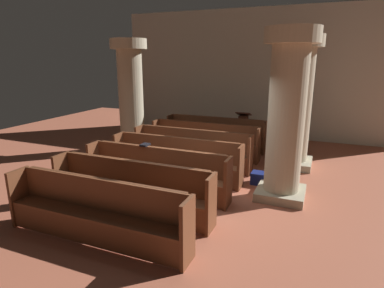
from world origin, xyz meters
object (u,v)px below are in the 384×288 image
(lectern, at_px, (243,130))
(pillar_aisle_side, at_px, (297,101))
(pew_row_1, at_px, (205,139))
(pew_row_4, at_px, (156,171))
(pew_row_2, at_px, (192,147))
(pillar_far_side, at_px, (131,93))
(pew_row_3, at_px, (176,158))
(pillar_aisle_rear, at_px, (286,114))
(pew_row_6, at_px, (96,210))
(pew_row_5, at_px, (130,187))
(hymn_book, at_px, (145,145))
(kneeler_box_navy, at_px, (260,178))
(pew_row_0, at_px, (215,132))

(lectern, bearing_deg, pillar_aisle_side, -45.19)
(pew_row_1, bearing_deg, pew_row_4, -90.00)
(pew_row_2, bearing_deg, pew_row_4, -90.00)
(pew_row_4, height_order, pillar_far_side, pillar_far_side)
(pew_row_1, xyz_separation_m, pillar_far_side, (-2.42, -0.06, 1.24))
(pew_row_3, height_order, pillar_aisle_rear, pillar_aisle_rear)
(pew_row_6, bearing_deg, pew_row_5, 90.00)
(pew_row_4, bearing_deg, pew_row_2, 90.00)
(pew_row_5, xyz_separation_m, pillar_far_side, (-2.42, 3.86, 1.24))
(pew_row_1, xyz_separation_m, pillar_aisle_rear, (2.47, -2.11, 1.24))
(pew_row_4, height_order, pew_row_5, same)
(hymn_book, xyz_separation_m, kneeler_box_navy, (2.29, 1.21, -0.86))
(pew_row_3, xyz_separation_m, pew_row_4, (0.00, -0.98, 0.00))
(pew_row_2, relative_size, pillar_aisle_side, 0.95)
(hymn_book, bearing_deg, pew_row_1, 82.63)
(pew_row_3, bearing_deg, pillar_far_side, 141.91)
(pillar_aisle_side, bearing_deg, pillar_aisle_rear, -90.00)
(pew_row_2, bearing_deg, pew_row_3, -90.00)
(pew_row_5, height_order, lectern, lectern)
(pillar_far_side, bearing_deg, pillar_aisle_rear, -22.67)
(pillar_aisle_side, height_order, kneeler_box_navy, pillar_aisle_side)
(lectern, height_order, hymn_book, lectern)
(pew_row_4, bearing_deg, hymn_book, 153.18)
(pew_row_2, distance_m, pew_row_5, 2.94)
(pillar_aisle_side, height_order, pillar_aisle_rear, same)
(pew_row_4, distance_m, pillar_aisle_side, 4.11)
(pew_row_3, relative_size, pillar_far_side, 0.95)
(pew_row_3, distance_m, pew_row_4, 0.98)
(pew_row_5, bearing_deg, pillar_far_side, 122.11)
(pillar_far_side, xyz_separation_m, kneeler_box_navy, (4.36, -1.49, -1.62))
(pillar_far_side, xyz_separation_m, hymn_book, (2.06, -2.70, -0.75))
(pew_row_4, bearing_deg, pew_row_0, 90.00)
(pew_row_1, distance_m, pew_row_5, 3.92)
(pew_row_4, relative_size, pillar_aisle_rear, 0.95)
(pew_row_0, xyz_separation_m, pew_row_2, (0.00, -1.96, 0.00))
(pew_row_6, relative_size, pillar_far_side, 0.95)
(pew_row_0, height_order, pew_row_5, same)
(pew_row_0, xyz_separation_m, pillar_far_side, (-2.42, -1.04, 1.24))
(pew_row_1, bearing_deg, lectern, 70.63)
(pew_row_2, xyz_separation_m, hymn_book, (-0.36, -1.78, 0.48))
(pew_row_3, bearing_deg, lectern, 80.15)
(pew_row_0, height_order, pillar_aisle_rear, pillar_aisle_rear)
(pillar_aisle_side, distance_m, pillar_far_side, 4.89)
(pillar_aisle_rear, bearing_deg, pew_row_6, -131.47)
(pillar_aisle_rear, bearing_deg, pew_row_1, 139.55)
(pillar_aisle_rear, bearing_deg, pew_row_2, 155.50)
(pew_row_0, relative_size, kneeler_box_navy, 8.18)
(pew_row_3, relative_size, pillar_aisle_rear, 0.95)
(pew_row_1, height_order, pew_row_5, same)
(pew_row_2, height_order, kneeler_box_navy, pew_row_2)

